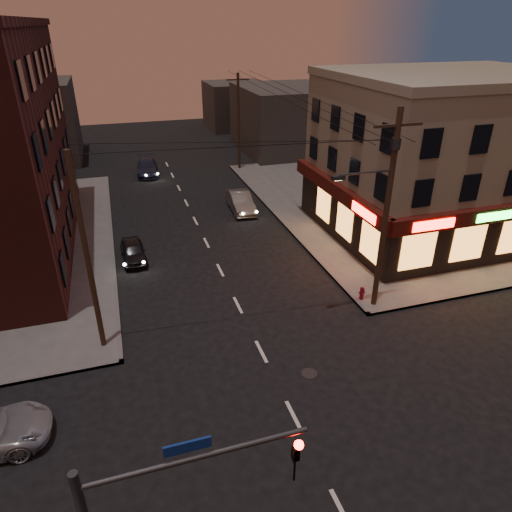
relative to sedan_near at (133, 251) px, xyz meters
name	(u,v)px	position (x,y,z in m)	size (l,w,h in m)	color
ground	(294,416)	(4.85, -14.91, -0.61)	(120.00, 120.00, 0.00)	black
sidewalk_ne	(410,199)	(22.85, 4.09, -0.53)	(24.00, 28.00, 0.15)	#514F4C
pizza_building	(444,156)	(20.78, -1.48, 4.74)	(15.85, 12.85, 10.50)	gray
bg_building_ne_a	(286,119)	(18.85, 23.09, 2.89)	(10.00, 12.00, 7.00)	#3F3D3A
bg_building_nw	(31,122)	(-8.15, 27.09, 3.39)	(9.00, 10.00, 8.00)	#3F3D3A
bg_building_ne_b	(236,105)	(16.85, 37.09, 2.39)	(8.00, 8.00, 6.00)	#3F3D3A
utility_pole_main	(385,203)	(11.53, -9.11, 5.15)	(4.20, 0.44, 10.00)	#382619
utility_pole_far	(239,122)	(11.65, 17.09, 4.04)	(0.26, 0.26, 9.00)	#382619
utility_pole_west	(87,257)	(-1.95, -8.41, 4.04)	(0.24, 0.24, 9.00)	#382619
sedan_near	(133,251)	(0.00, 0.00, 0.00)	(1.44, 3.57, 1.22)	black
sedan_mid	(240,202)	(8.67, 6.11, 0.13)	(1.57, 4.51, 1.48)	slate
sedan_far	(147,167)	(2.61, 18.13, 0.09)	(1.96, 4.83, 1.40)	#1D233A
fire_hydrant	(362,292)	(11.25, -8.53, -0.06)	(0.33, 0.33, 0.73)	maroon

